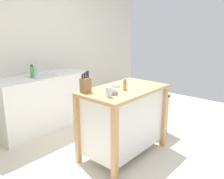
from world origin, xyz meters
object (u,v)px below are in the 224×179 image
pepper_grinder (125,85)px  bottle_hand_soap (32,72)px  knife_block (86,85)px  bowl_ceramic_small (112,92)px  bowl_ceramic_wide (116,85)px  kitchen_island (124,118)px  drinking_cup (108,92)px  trash_bin (156,115)px  sink_faucet (36,68)px

pepper_grinder → bottle_hand_soap: (-0.29, 1.58, 0.01)m
knife_block → bowl_ceramic_small: size_ratio=1.93×
knife_block → bottle_hand_soap: size_ratio=1.25×
bowl_ceramic_wide → pepper_grinder: 0.21m
kitchen_island → pepper_grinder: pepper_grinder is taller
bowl_ceramic_small → pepper_grinder: bearing=-0.7°
bottle_hand_soap → bowl_ceramic_wide: bearing=-75.8°
bowl_ceramic_wide → kitchen_island: bearing=-87.1°
drinking_cup → pepper_grinder: pepper_grinder is taller
trash_bin → sink_faucet: sink_faucet is taller
kitchen_island → pepper_grinder: 0.48m
kitchen_island → knife_block: size_ratio=4.47×
drinking_cup → knife_block: bearing=95.1°
pepper_grinder → trash_bin: pepper_grinder is taller
bowl_ceramic_small → pepper_grinder: 0.23m
bowl_ceramic_small → drinking_cup: bearing=-159.3°
bowl_ceramic_wide → trash_bin: bearing=-10.3°
drinking_cup → pepper_grinder: 0.35m
drinking_cup → trash_bin: bearing=4.2°
drinking_cup → bottle_hand_soap: bearing=88.1°
pepper_grinder → bowl_ceramic_wide: bearing=73.4°
bowl_ceramic_wide → bottle_hand_soap: bottle_hand_soap is taller
knife_block → trash_bin: bearing=-10.9°
drinking_cup → pepper_grinder: size_ratio=0.79×
knife_block → pepper_grinder: (0.38, -0.29, -0.02)m
pepper_grinder → bowl_ceramic_small: bearing=179.3°
kitchen_island → bottle_hand_soap: 1.63m
kitchen_island → bottle_hand_soap: size_ratio=5.59×
bowl_ceramic_wide → sink_faucet: size_ratio=0.51×
pepper_grinder → bottle_hand_soap: 1.61m
trash_bin → bottle_hand_soap: bearing=127.1°
knife_block → sink_faucet: bearing=80.4°
drinking_cup → trash_bin: (1.21, 0.09, -0.65)m
drinking_cup → sink_faucet: (0.21, 1.78, 0.04)m
drinking_cup → bottle_hand_soap: bottle_hand_soap is taller
kitchen_island → bowl_ceramic_small: bowl_ceramic_small is taller
bowl_ceramic_small → trash_bin: bowl_ceramic_small is taller
bowl_ceramic_small → pepper_grinder: (0.23, -0.00, 0.04)m
knife_block → sink_faucet: knife_block is taller
bowl_ceramic_wide → trash_bin: bowl_ceramic_wide is taller
drinking_cup → pepper_grinder: (0.35, 0.04, 0.01)m
kitchen_island → bowl_ceramic_wide: bearing=92.9°
kitchen_island → sink_faucet: (-0.20, 1.67, 0.49)m
pepper_grinder → bottle_hand_soap: size_ratio=0.74×
trash_bin → sink_faucet: 2.08m
kitchen_island → bowl_ceramic_wide: bowl_ceramic_wide is taller
knife_block → bowl_ceramic_wide: 0.45m
bowl_ceramic_wide → drinking_cup: 0.47m
knife_block → pepper_grinder: 0.48m
bottle_hand_soap → pepper_grinder: bearing=-79.5°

